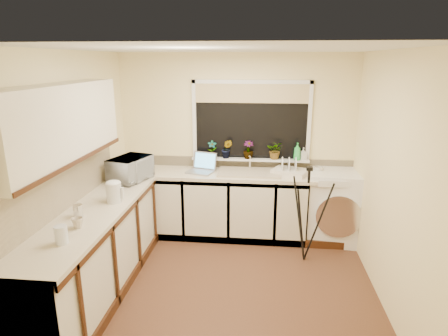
% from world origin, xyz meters
% --- Properties ---
extents(floor, '(3.20, 3.20, 0.00)m').
position_xyz_m(floor, '(0.00, 0.00, 0.00)').
color(floor, brown).
rests_on(floor, ground).
extents(ceiling, '(3.20, 3.20, 0.00)m').
position_xyz_m(ceiling, '(0.00, 0.00, 2.45)').
color(ceiling, white).
rests_on(ceiling, ground).
extents(wall_back, '(3.20, 0.00, 3.20)m').
position_xyz_m(wall_back, '(0.00, 1.50, 1.23)').
color(wall_back, '#FFEAAA').
rests_on(wall_back, ground).
extents(wall_front, '(3.20, 0.00, 3.20)m').
position_xyz_m(wall_front, '(0.00, -1.50, 1.23)').
color(wall_front, '#FFEAAA').
rests_on(wall_front, ground).
extents(wall_left, '(0.00, 3.00, 3.00)m').
position_xyz_m(wall_left, '(-1.60, 0.00, 1.23)').
color(wall_left, '#FFEAAA').
rests_on(wall_left, ground).
extents(wall_right, '(0.00, 3.00, 3.00)m').
position_xyz_m(wall_right, '(1.60, 0.00, 1.23)').
color(wall_right, '#FFEAAA').
rests_on(wall_right, ground).
extents(base_cabinet_back, '(2.55, 0.60, 0.86)m').
position_xyz_m(base_cabinet_back, '(-0.33, 1.20, 0.43)').
color(base_cabinet_back, silver).
rests_on(base_cabinet_back, floor).
extents(base_cabinet_left, '(0.54, 2.40, 0.86)m').
position_xyz_m(base_cabinet_left, '(-1.30, -0.30, 0.43)').
color(base_cabinet_left, silver).
rests_on(base_cabinet_left, floor).
extents(worktop_back, '(3.20, 0.60, 0.04)m').
position_xyz_m(worktop_back, '(0.00, 1.20, 0.88)').
color(worktop_back, beige).
rests_on(worktop_back, base_cabinet_back).
extents(worktop_left, '(0.60, 2.40, 0.04)m').
position_xyz_m(worktop_left, '(-1.30, -0.30, 0.88)').
color(worktop_left, beige).
rests_on(worktop_left, base_cabinet_left).
extents(upper_cabinet, '(0.28, 1.90, 0.70)m').
position_xyz_m(upper_cabinet, '(-1.44, -0.45, 1.80)').
color(upper_cabinet, silver).
rests_on(upper_cabinet, wall_left).
extents(splashback_left, '(0.02, 2.40, 0.45)m').
position_xyz_m(splashback_left, '(-1.59, -0.30, 1.12)').
color(splashback_left, beige).
rests_on(splashback_left, wall_left).
extents(splashback_back, '(3.20, 0.02, 0.14)m').
position_xyz_m(splashback_back, '(0.00, 1.49, 0.97)').
color(splashback_back, beige).
rests_on(splashback_back, wall_back).
extents(window_glass, '(1.50, 0.02, 1.00)m').
position_xyz_m(window_glass, '(0.20, 1.49, 1.55)').
color(window_glass, black).
rests_on(window_glass, wall_back).
extents(window_blind, '(1.50, 0.02, 0.25)m').
position_xyz_m(window_blind, '(0.20, 1.46, 1.92)').
color(window_blind, tan).
rests_on(window_blind, wall_back).
extents(windowsill, '(1.60, 0.14, 0.03)m').
position_xyz_m(windowsill, '(0.20, 1.43, 1.04)').
color(windowsill, white).
rests_on(windowsill, wall_back).
extents(sink, '(0.82, 0.46, 0.03)m').
position_xyz_m(sink, '(0.20, 1.20, 0.91)').
color(sink, tan).
rests_on(sink, worktop_back).
extents(faucet, '(0.03, 0.03, 0.24)m').
position_xyz_m(faucet, '(0.20, 1.38, 1.02)').
color(faucet, silver).
rests_on(faucet, worktop_back).
extents(washing_machine, '(0.73, 0.71, 0.95)m').
position_xyz_m(washing_machine, '(1.34, 1.24, 0.48)').
color(washing_machine, white).
rests_on(washing_machine, floor).
extents(laptop, '(0.41, 0.39, 0.25)m').
position_xyz_m(laptop, '(-0.44, 1.23, 0.97)').
color(laptop, gray).
rests_on(laptop, worktop_back).
extents(kettle, '(0.16, 0.16, 0.21)m').
position_xyz_m(kettle, '(-1.18, -0.01, 1.01)').
color(kettle, silver).
rests_on(kettle, worktop_left).
extents(dish_rack, '(0.53, 0.48, 0.07)m').
position_xyz_m(dish_rack, '(0.74, 1.22, 0.93)').
color(dish_rack, beige).
rests_on(dish_rack, worktop_back).
extents(tripod, '(0.59, 0.59, 1.18)m').
position_xyz_m(tripod, '(0.91, 0.60, 0.59)').
color(tripod, black).
rests_on(tripod, floor).
extents(glass_jug, '(0.11, 0.11, 0.15)m').
position_xyz_m(glass_jug, '(-1.25, -0.96, 0.98)').
color(glass_jug, silver).
rests_on(glass_jug, worktop_left).
extents(steel_jar, '(0.09, 0.09, 0.12)m').
position_xyz_m(steel_jar, '(-1.37, -0.43, 0.96)').
color(steel_jar, silver).
rests_on(steel_jar, worktop_left).
extents(microwave, '(0.50, 0.61, 0.29)m').
position_xyz_m(microwave, '(-1.26, 0.75, 1.05)').
color(microwave, silver).
rests_on(microwave, worktop_left).
extents(plant_a, '(0.14, 0.11, 0.24)m').
position_xyz_m(plant_a, '(-0.32, 1.41, 1.17)').
color(plant_a, '#999999').
rests_on(plant_a, windowsill).
extents(plant_b, '(0.15, 0.12, 0.26)m').
position_xyz_m(plant_b, '(-0.12, 1.39, 1.18)').
color(plant_b, '#999999').
rests_on(plant_b, windowsill).
extents(plant_c, '(0.16, 0.16, 0.24)m').
position_xyz_m(plant_c, '(0.17, 1.41, 1.17)').
color(plant_c, '#999999').
rests_on(plant_c, windowsill).
extents(plant_d, '(0.26, 0.24, 0.24)m').
position_xyz_m(plant_d, '(0.54, 1.42, 1.17)').
color(plant_d, '#999999').
rests_on(plant_d, windowsill).
extents(soap_bottle_green, '(0.11, 0.11, 0.24)m').
position_xyz_m(soap_bottle_green, '(0.83, 1.39, 1.17)').
color(soap_bottle_green, green).
rests_on(soap_bottle_green, windowsill).
extents(soap_bottle_clear, '(0.10, 0.10, 0.17)m').
position_xyz_m(soap_bottle_clear, '(0.91, 1.42, 1.14)').
color(soap_bottle_clear, '#999999').
rests_on(soap_bottle_clear, windowsill).
extents(cup_back, '(0.16, 0.16, 0.10)m').
position_xyz_m(cup_back, '(1.11, 1.27, 0.95)').
color(cup_back, beige).
rests_on(cup_back, worktop_back).
extents(cup_left, '(0.13, 0.13, 0.10)m').
position_xyz_m(cup_left, '(-1.26, -0.67, 0.95)').
color(cup_left, beige).
rests_on(cup_left, worktop_left).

